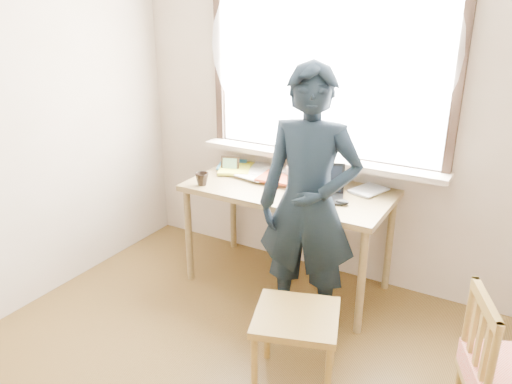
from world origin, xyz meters
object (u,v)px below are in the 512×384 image
Objects in this scene: laptop at (320,189)px; person at (309,205)px; mug_white at (294,172)px; mug_dark at (202,179)px; desk at (288,198)px; side_chair at (509,381)px; work_chair at (296,325)px.

person is at bearing -77.99° from laptop.
laptop is 2.81× the size of mug_white.
laptop is 0.22× the size of person.
desk is at bearing 24.75° from mug_dark.
mug_dark is at bearing 162.84° from side_chair.
desk is 0.63m from mug_dark.
side_chair is at bearing -32.91° from person.
mug_dark is 1.34m from work_chair.
work_chair is 0.73m from person.
side_chair is (2.09, -0.65, -0.37)m from mug_dark.
laptop is (0.25, -0.04, 0.13)m from desk.
mug_white is at bearing 145.17° from side_chair.
side_chair is (1.59, -1.10, -0.37)m from mug_white.
mug_dark is at bearing -137.83° from mug_white.
person reaches higher than mug_white.
laptop reaches higher than side_chair.
person is at bearing 156.97° from side_chair.
person reaches higher than work_chair.
side_chair is 0.50× the size of person.
desk is at bearing 120.09° from person.
laptop is at bearing 145.89° from side_chair.
work_chair is 1.02m from side_chair.
laptop is 1.02m from work_chair.
person is (-0.19, 0.53, 0.47)m from work_chair.
person is (0.89, -0.13, 0.03)m from mug_dark.
mug_dark is 0.06× the size of person.
laptop is at bearing 15.21° from mug_dark.
mug_dark is (-0.81, -0.22, -0.01)m from laptop.
laptop reaches higher than desk.
laptop is 0.84m from mug_dark.
desk is 0.25m from mug_white.
person reaches higher than laptop.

